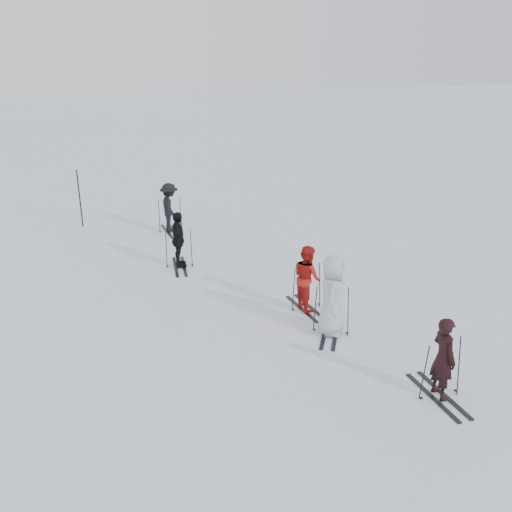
% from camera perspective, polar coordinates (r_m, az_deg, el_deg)
% --- Properties ---
extents(ground, '(120.00, 120.00, 0.00)m').
position_cam_1_polar(ground, '(15.26, 1.11, -4.80)').
color(ground, silver).
rests_on(ground, ground).
extents(skier_near_dark, '(0.43, 0.63, 1.70)m').
position_cam_1_polar(skier_near_dark, '(11.74, 18.20, -9.78)').
color(skier_near_dark, black).
rests_on(skier_near_dark, ground).
extents(skier_red, '(0.74, 0.90, 1.72)m').
position_cam_1_polar(skier_red, '(14.71, 5.12, -2.24)').
color(skier_red, '#AC1913').
rests_on(skier_red, ground).
extents(skier_grey, '(1.02, 1.14, 1.97)m').
position_cam_1_polar(skier_grey, '(13.50, 7.63, -4.00)').
color(skier_grey, '#B0B5BB').
rests_on(skier_grey, ground).
extents(skier_uphill_left, '(0.52, 1.05, 1.74)m').
position_cam_1_polar(skier_uphill_left, '(17.48, -7.76, 1.54)').
color(skier_uphill_left, black).
rests_on(skier_uphill_left, ground).
extents(skier_uphill_far, '(0.76, 1.20, 1.77)m').
position_cam_1_polar(skier_uphill_far, '(20.81, -8.63, 4.75)').
color(skier_uphill_far, black).
rests_on(skier_uphill_far, ground).
extents(skis_near_dark, '(1.81, 1.00, 1.30)m').
position_cam_1_polar(skis_near_dark, '(11.84, 18.09, -10.62)').
color(skis_near_dark, black).
rests_on(skis_near_dark, ground).
extents(skis_red, '(1.81, 1.10, 1.25)m').
position_cam_1_polar(skis_red, '(14.81, 5.09, -3.07)').
color(skis_red, black).
rests_on(skis_red, ground).
extents(skis_grey, '(1.97, 1.66, 1.27)m').
position_cam_1_polar(skis_grey, '(13.65, 7.56, -5.32)').
color(skis_grey, black).
rests_on(skis_grey, ground).
extents(skis_uphill_left, '(1.78, 1.06, 1.24)m').
position_cam_1_polar(skis_uphill_left, '(17.57, -7.72, 0.77)').
color(skis_uphill_left, black).
rests_on(skis_uphill_left, ground).
extents(skis_uphill_far, '(1.86, 1.10, 1.30)m').
position_cam_1_polar(skis_uphill_far, '(20.88, -8.59, 4.13)').
color(skis_uphill_far, black).
rests_on(skis_uphill_far, ground).
extents(piste_marker, '(0.06, 0.06, 2.15)m').
position_cam_1_polar(piste_marker, '(22.11, -17.21, 5.52)').
color(piste_marker, black).
rests_on(piste_marker, ground).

